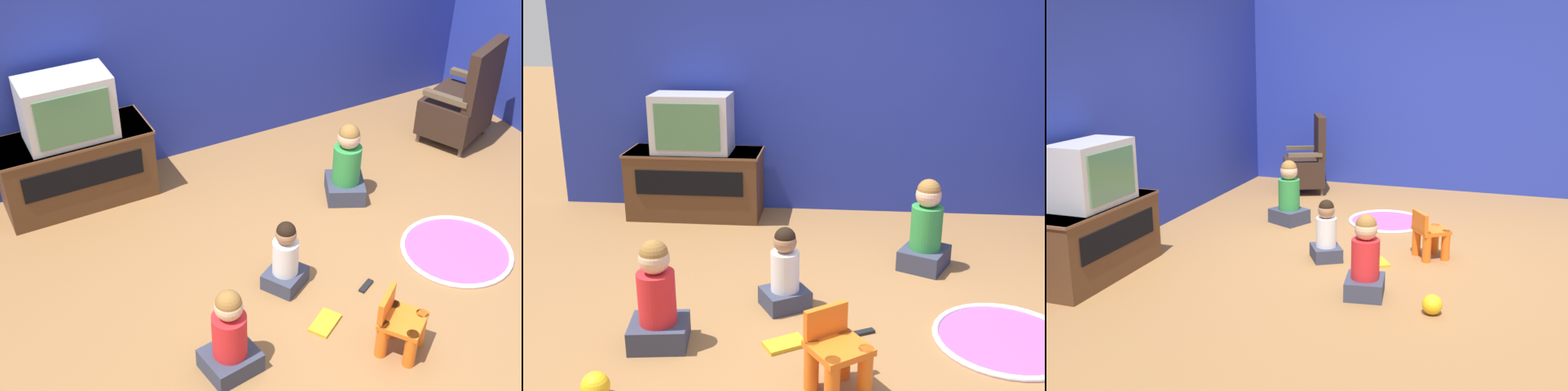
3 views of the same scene
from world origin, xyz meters
TOP-DOWN VIEW (x-y plane):
  - ground_plane at (0.00, 0.00)m, footprint 30.00×30.00m
  - wall_back at (-0.15, 2.28)m, footprint 5.71×0.12m
  - tv_cabinet at (-1.58, 1.94)m, footprint 1.26×0.52m
  - television at (-1.58, 1.91)m, footprint 0.71×0.41m
  - black_armchair at (1.92, 1.21)m, footprint 0.78×0.73m
  - yellow_kid_chair at (-0.21, -0.71)m, footprint 0.39×0.39m
  - play_mat at (0.81, -0.12)m, footprint 0.88×0.88m
  - child_watching_left at (-0.57, 0.18)m, footprint 0.38×0.37m
  - child_watching_center at (-1.28, -0.35)m, footprint 0.38×0.34m
  - child_watching_right at (0.44, 0.92)m, footprint 0.44×0.46m
  - book at (-0.52, -0.30)m, footprint 0.28×0.25m
  - remote_control at (-0.05, -0.12)m, footprint 0.15×0.11m

SIDE VIEW (x-z plane):
  - ground_plane at x=0.00m, z-range 0.00..0.00m
  - play_mat at x=0.81m, z-range -0.01..0.03m
  - remote_control at x=-0.05m, z-range 0.00..0.02m
  - book at x=-0.52m, z-range 0.00..0.02m
  - yellow_kid_chair at x=-0.21m, z-range -0.02..0.42m
  - child_watching_left at x=-0.57m, z-range -0.04..0.53m
  - child_watching_center at x=-1.28m, z-range -0.05..0.62m
  - child_watching_right at x=0.44m, z-range -0.05..0.66m
  - tv_cabinet at x=-1.58m, z-range 0.01..0.65m
  - black_armchair at x=1.92m, z-range -0.13..0.90m
  - television at x=-1.58m, z-range 0.63..1.17m
  - wall_back at x=-0.15m, z-range 0.00..2.69m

